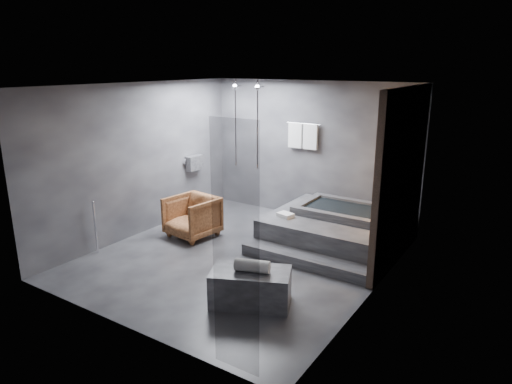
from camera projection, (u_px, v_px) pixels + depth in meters
The scene contains 7 objects.
room at pixel (270, 155), 7.14m from camera, with size 5.00×5.04×2.82m.
tub_deck at pixel (335, 229), 8.18m from camera, with size 2.20×2.00×0.50m, color #2D2D2F.
tub_step at pixel (305, 260), 7.27m from camera, with size 2.20×0.36×0.18m, color #2D2D2F.
concrete_bench at pixel (251, 287), 6.09m from camera, with size 1.05×0.58×0.47m, color #343437.
driftwood_chair at pixel (192, 217), 8.44m from camera, with size 0.81×0.84×0.76m, color #4C2713.
rolled_towel at pixel (252, 266), 5.98m from camera, with size 0.17×0.17×0.47m, color white.
deck_towel at pixel (285, 215), 8.05m from camera, with size 0.27×0.20×0.07m, color white.
Camera 1 is at (4.05, -5.77, 3.12)m, focal length 32.00 mm.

